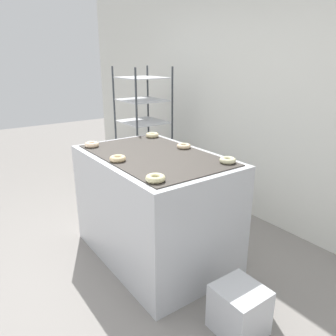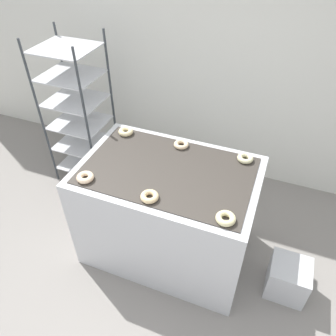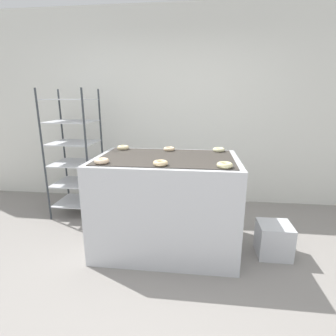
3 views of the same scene
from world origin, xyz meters
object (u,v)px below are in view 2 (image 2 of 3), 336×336
object	(u,v)px
donut_near_left	(85,177)
donut_far_left	(126,132)
fryer_machine	(168,212)
donut_far_center	(181,144)
glaze_bin	(288,278)
donut_near_right	(226,218)
baking_rack_cart	(78,112)
donut_far_right	(245,158)
donut_near_center	(150,196)

from	to	relation	value
donut_near_left	donut_far_left	xyz separation A→B (m)	(0.00, 0.67, 0.00)
fryer_machine	donut_far_center	xyz separation A→B (m)	(-0.01, 0.33, 0.51)
glaze_bin	donut_near_right	world-z (taller)	donut_near_right
fryer_machine	glaze_bin	distance (m)	1.15
fryer_machine	baking_rack_cart	world-z (taller)	baking_rack_cart
baking_rack_cart	donut_far_left	distance (m)	0.87
fryer_machine	baking_rack_cart	xyz separation A→B (m)	(-1.32, 0.70, 0.36)
donut_near_left	fryer_machine	bearing A→B (deg)	31.43
fryer_machine	glaze_bin	xyz separation A→B (m)	(1.10, -0.05, -0.32)
donut_far_left	donut_near_left	bearing A→B (deg)	-90.30
fryer_machine	donut_far_center	world-z (taller)	donut_far_center
baking_rack_cart	donut_far_right	size ratio (longest dim) A/B	12.83
baking_rack_cart	donut_near_left	world-z (taller)	baking_rack_cart
glaze_bin	donut_near_left	xyz separation A→B (m)	(-1.65, -0.28, 0.84)
glaze_bin	donut_near_center	world-z (taller)	donut_near_center
fryer_machine	baking_rack_cart	size ratio (longest dim) A/B	0.86
donut_near_right	donut_far_center	size ratio (longest dim) A/B	1.06
donut_far_center	donut_near_left	bearing A→B (deg)	-128.71
glaze_bin	donut_far_center	xyz separation A→B (m)	(-1.11, 0.39, 0.84)
donut_near_right	donut_near_left	bearing A→B (deg)	179.36
donut_near_right	donut_far_center	xyz separation A→B (m)	(-0.55, 0.68, -0.00)
fryer_machine	glaze_bin	bearing A→B (deg)	-2.75
baking_rack_cart	donut_near_center	distance (m)	1.68
fryer_machine	donut_near_left	world-z (taller)	donut_near_left
fryer_machine	donut_near_left	size ratio (longest dim) A/B	10.85
donut_near_center	donut_far_left	distance (m)	0.86
donut_near_left	donut_near_right	xyz separation A→B (m)	(1.09, -0.01, -0.00)
baking_rack_cart	donut_near_center	world-z (taller)	baking_rack_cart
fryer_machine	donut_far_center	bearing A→B (deg)	91.55
donut_near_center	donut_far_left	world-z (taller)	donut_far_left
donut_near_left	donut_far_left	world-z (taller)	same
glaze_bin	donut_far_left	bearing A→B (deg)	166.71
donut_far_left	donut_far_right	distance (m)	1.08
donut_near_center	donut_far_center	bearing A→B (deg)	90.11
donut_far_center	donut_far_right	world-z (taller)	donut_far_right
donut_near_left	donut_near_center	size ratio (longest dim) A/B	1.00
donut_far_left	donut_far_center	world-z (taller)	donut_far_left
donut_near_center	donut_near_right	bearing A→B (deg)	-0.35
fryer_machine	donut_near_center	distance (m)	0.62
fryer_machine	donut_far_center	size ratio (longest dim) A/B	11.24
baking_rack_cart	glaze_bin	bearing A→B (deg)	-17.28
glaze_bin	donut_far_right	distance (m)	1.08
fryer_machine	donut_far_right	bearing A→B (deg)	32.43
donut_far_left	donut_near_center	bearing A→B (deg)	-51.79
donut_far_center	donut_far_left	bearing A→B (deg)	179.93
donut_far_left	donut_far_right	xyz separation A→B (m)	(1.08, 0.01, -0.00)
donut_near_left	donut_near_center	world-z (taller)	donut_near_left
baking_rack_cart	donut_far_right	world-z (taller)	baking_rack_cart
fryer_machine	donut_far_left	distance (m)	0.82
baking_rack_cart	glaze_bin	distance (m)	2.62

